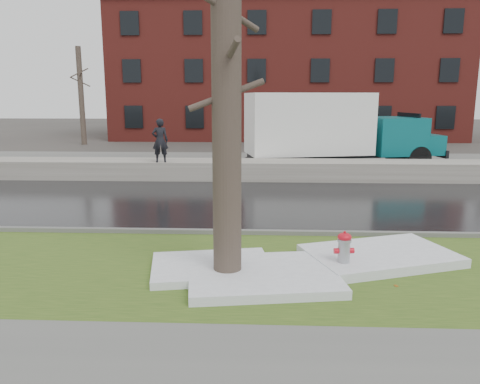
{
  "coord_description": "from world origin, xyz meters",
  "views": [
    {
      "loc": [
        0.12,
        -9.64,
        3.24
      ],
      "look_at": [
        -0.36,
        1.28,
        1.0
      ],
      "focal_mm": 35.0,
      "sensor_mm": 36.0,
      "label": 1
    }
  ],
  "objects_px": {
    "fire_hydrant": "(344,250)",
    "tree": "(227,99)",
    "box_truck": "(331,129)",
    "worker": "(160,141)"
  },
  "relations": [
    {
      "from": "fire_hydrant",
      "to": "tree",
      "type": "xyz_separation_m",
      "value": [
        -2.13,
        -0.38,
        2.74
      ]
    },
    {
      "from": "fire_hydrant",
      "to": "tree",
      "type": "height_order",
      "value": "tree"
    },
    {
      "from": "tree",
      "to": "worker",
      "type": "distance_m",
      "value": 10.45
    },
    {
      "from": "fire_hydrant",
      "to": "worker",
      "type": "xyz_separation_m",
      "value": [
        -5.4,
        9.42,
        1.13
      ]
    },
    {
      "from": "fire_hydrant",
      "to": "worker",
      "type": "height_order",
      "value": "worker"
    },
    {
      "from": "box_truck",
      "to": "worker",
      "type": "bearing_deg",
      "value": -166.26
    },
    {
      "from": "tree",
      "to": "worker",
      "type": "xyz_separation_m",
      "value": [
        -3.27,
        9.8,
        -1.61
      ]
    },
    {
      "from": "tree",
      "to": "box_truck",
      "type": "relative_size",
      "value": 0.61
    },
    {
      "from": "fire_hydrant",
      "to": "worker",
      "type": "bearing_deg",
      "value": 113.84
    },
    {
      "from": "worker",
      "to": "box_truck",
      "type": "bearing_deg",
      "value": -166.01
    }
  ]
}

